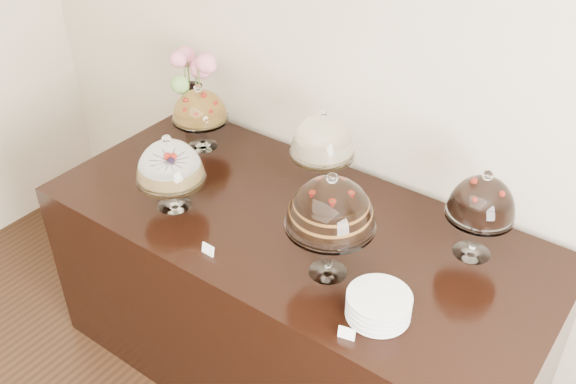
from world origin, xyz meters
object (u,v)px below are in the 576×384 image
Objects in this scene: cake_stand_sugar_sponge at (170,165)px; flower_vase at (192,81)px; cake_stand_choco_layer at (331,207)px; cake_stand_dark_choco at (482,202)px; display_counter at (294,298)px; cake_stand_fruit_tart at (200,109)px; cake_stand_cheesecake at (323,139)px; plate_stack at (379,306)px.

cake_stand_sugar_sponge is 0.81× the size of flower_vase.
cake_stand_dark_choco is (0.40, 0.43, -0.06)m from cake_stand_choco_layer.
cake_stand_choco_layer is at bearing -132.83° from cake_stand_dark_choco.
cake_stand_fruit_tart is (-0.74, 0.23, 0.66)m from display_counter.
cake_stand_cheesecake is (-0.04, 0.25, 0.72)m from display_counter.
cake_stand_sugar_sponge is 0.66m from cake_stand_cheesecake.
cake_stand_choco_layer is at bearing -22.14° from cake_stand_fruit_tart.
plate_stack is (1.46, -0.64, -0.21)m from flower_vase.
display_counter is 6.27× the size of cake_stand_sugar_sponge.
cake_stand_dark_choco is 1.42m from cake_stand_fruit_tart.
cake_stand_cheesecake is 0.88m from flower_vase.
display_counter is 5.28× the size of cake_stand_cheesecake.
cake_stand_sugar_sponge is at bearing -54.87° from flower_vase.
cake_stand_dark_choco is 1.14× the size of cake_stand_fruit_tart.
display_counter is 9.90× the size of plate_stack.
cake_stand_dark_choco is at bearing -4.28° from flower_vase.
cake_stand_choco_layer is 1.04× the size of flower_vase.
cake_stand_dark_choco is 1.74× the size of plate_stack.
cake_stand_sugar_sponge is 1.04× the size of cake_stand_fruit_tart.
plate_stack is (0.59, -0.53, -0.22)m from cake_stand_cheesecake.
cake_stand_sugar_sponge is at bearing -134.40° from cake_stand_cheesecake.
cake_stand_fruit_tart is at bearing -178.38° from cake_stand_cheesecake.
cake_stand_dark_choco reaches higher than plate_stack.
display_counter is 1.01m from cake_stand_dark_choco.
plate_stack is (-0.13, -0.52, -0.20)m from cake_stand_dark_choco.
flower_vase is at bearing 172.52° from cake_stand_cheesecake.
cake_stand_sugar_sponge is at bearing -156.67° from display_counter.
cake_stand_cheesecake is 1.87× the size of plate_stack.
flower_vase reaches higher than cake_stand_fruit_tart.
cake_stand_sugar_sponge is 1.27m from cake_stand_dark_choco.
cake_stand_sugar_sponge is 0.71m from flower_vase.
display_counter is 1.21m from flower_vase.
cake_stand_cheesecake is 0.72m from cake_stand_dark_choco.
flower_vase is at bearing 175.72° from cake_stand_dark_choco.
plate_stack is at bearing -23.67° from flower_vase.
display_counter is at bearing 153.85° from plate_stack.
cake_stand_fruit_tart is (-1.02, 0.42, -0.10)m from cake_stand_choco_layer.
cake_stand_dark_choco is (0.69, 0.25, 0.70)m from display_counter.
display_counter is 6.52× the size of cake_stand_fruit_tart.
cake_stand_choco_layer reaches higher than cake_stand_fruit_tart.
plate_stack is at bearing -3.14° from cake_stand_sugar_sponge.
cake_stand_dark_choco is at bearing 75.88° from plate_stack.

